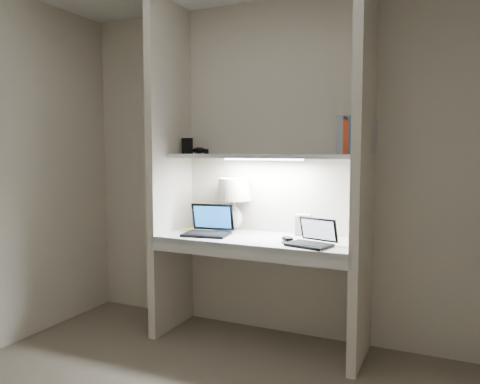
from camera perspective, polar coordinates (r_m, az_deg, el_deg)
The scene contains 17 objects.
back_wall at distance 3.55m, azimuth 3.88°, elevation 2.81°, with size 3.20×0.01×2.50m, color beige.
alcove_panel_left at distance 3.64m, azimuth -8.52°, elevation 2.82°, with size 0.06×0.55×2.50m, color beige.
alcove_panel_right at distance 3.09m, azimuth 14.80°, elevation 2.32°, with size 0.06×0.55×2.50m, color beige.
desk at distance 3.36m, azimuth 2.16°, elevation -5.92°, with size 1.40×0.55×0.04m, color white.
desk_apron at distance 3.13m, azimuth 0.32°, elevation -7.29°, with size 1.46×0.03×0.10m, color silver.
shelf at distance 3.38m, azimuth 2.81°, elevation 4.39°, with size 1.40×0.36×0.03m, color silver.
strip_light at distance 3.38m, azimuth 2.81°, elevation 4.02°, with size 0.60×0.04×0.01m, color white.
table_lamp at distance 3.56m, azimuth -0.81°, elevation -0.45°, with size 0.28×0.28×0.41m.
laptop_main at distance 3.48m, azimuth -3.83°, elevation -4.35°, with size 0.36×0.32×0.22m.
laptop_netbook at distance 3.11m, azimuth 8.83°, elevation -5.71°, with size 0.32×0.30×0.17m.
speaker at distance 3.46m, azimuth 7.68°, elevation -3.99°, with size 0.11×0.08×0.15m, color silver.
mouse at distance 3.23m, azimuth 5.80°, elevation -5.69°, with size 0.10×0.06×0.04m, color black.
cable_coil at distance 3.19m, azimuth 6.38°, elevation -6.06°, with size 0.09×0.09×0.01m, color black.
sticky_note at distance 3.72m, azimuth -6.43°, elevation -4.53°, with size 0.08×0.08×0.00m, color yellow.
book_row at distance 3.28m, azimuth 14.00°, elevation 6.63°, with size 0.25×0.17×0.26m.
shelf_box at distance 3.68m, azimuth -6.45°, elevation 5.61°, with size 0.07×0.05×0.12m, color black.
shelf_gadget at distance 3.68m, azimuth -5.02°, elevation 5.08°, with size 0.12×0.08×0.05m, color black.
Camera 1 is at (1.26, -1.82, 1.39)m, focal length 35.00 mm.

